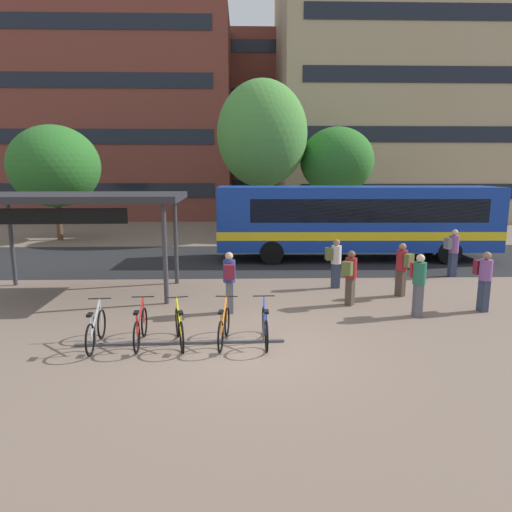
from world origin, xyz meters
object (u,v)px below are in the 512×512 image
at_px(parked_bicycle_yellow_2, 180,328).
at_px(street_tree_1, 337,161).
at_px(parked_bicycle_silver_0, 96,330).
at_px(commuter_maroon_pack_3, 229,278).
at_px(commuter_grey_pack_4, 453,249).
at_px(commuter_olive_pack_0, 335,260).
at_px(commuter_olive_pack_5, 402,266).
at_px(parked_bicycle_orange_3, 224,327).
at_px(commuter_red_pack_6, 419,280).
at_px(parked_bicycle_blue_4, 265,327).
at_px(commuter_maroon_pack_1, 484,277).
at_px(city_bus, 354,219).
at_px(transit_shelter, 79,200).
at_px(street_tree_2, 55,166).
at_px(parked_bicycle_red_1, 141,328).
at_px(commuter_olive_pack_2, 350,274).
at_px(street_tree_0, 262,134).

xyz_separation_m(parked_bicycle_yellow_2, street_tree_1, (7.04, 17.71, 4.04)).
bearing_deg(parked_bicycle_silver_0, commuter_maroon_pack_3, -54.45).
distance_m(parked_bicycle_silver_0, commuter_grey_pack_4, 12.87).
xyz_separation_m(parked_bicycle_yellow_2, commuter_olive_pack_0, (4.50, 4.95, 0.57)).
xyz_separation_m(commuter_maroon_pack_3, commuter_olive_pack_5, (5.33, 1.56, -0.02)).
height_order(parked_bicycle_yellow_2, commuter_olive_pack_5, commuter_olive_pack_5).
distance_m(parked_bicycle_orange_3, commuter_red_pack_6, 5.51).
xyz_separation_m(parked_bicycle_blue_4, commuter_maroon_pack_1, (6.20, 2.25, 0.60)).
distance_m(commuter_olive_pack_0, street_tree_1, 13.47).
distance_m(parked_bicycle_orange_3, commuter_maroon_pack_3, 2.35).
xyz_separation_m(city_bus, parked_bicycle_blue_4, (-4.37, -9.90, -1.39)).
bearing_deg(commuter_olive_pack_5, transit_shelter, 52.98).
relative_size(city_bus, street_tree_2, 1.91).
height_order(parked_bicycle_blue_4, commuter_red_pack_6, commuter_red_pack_6).
height_order(parked_bicycle_red_1, commuter_maroon_pack_1, commuter_maroon_pack_1).
distance_m(commuter_olive_pack_2, commuter_olive_pack_5, 2.06).
bearing_deg(commuter_olive_pack_2, parked_bicycle_orange_3, 166.59).
xyz_separation_m(transit_shelter, commuter_olive_pack_0, (8.12, 0.54, -2.03)).
bearing_deg(commuter_grey_pack_4, commuter_maroon_pack_1, -115.83).
bearing_deg(parked_bicycle_blue_4, commuter_red_pack_6, -67.13).
relative_size(parked_bicycle_silver_0, commuter_red_pack_6, 1.00).
height_order(commuter_grey_pack_4, street_tree_0, street_tree_0).
xyz_separation_m(parked_bicycle_red_1, parked_bicycle_blue_4, (2.83, -0.00, 0.00)).
xyz_separation_m(city_bus, street_tree_1, (0.72, 7.77, 2.65)).
height_order(commuter_red_pack_6, street_tree_1, street_tree_1).
bearing_deg(parked_bicycle_red_1, street_tree_1, -27.08).
relative_size(parked_bicycle_red_1, street_tree_2, 0.27).
height_order(commuter_maroon_pack_3, commuter_grey_pack_4, commuter_grey_pack_4).
relative_size(commuter_olive_pack_5, commuter_red_pack_6, 0.98).
bearing_deg(street_tree_2, transit_shelter, -65.37).
distance_m(parked_bicycle_yellow_2, commuter_red_pack_6, 6.46).
xyz_separation_m(parked_bicycle_silver_0, commuter_olive_pack_2, (6.40, 3.02, 0.55)).
xyz_separation_m(parked_bicycle_silver_0, commuter_maroon_pack_1, (9.99, 2.37, 0.60)).
distance_m(commuter_olive_pack_5, street_tree_2, 19.85).
xyz_separation_m(parked_bicycle_red_1, commuter_olive_pack_2, (5.43, 2.90, 0.55)).
bearing_deg(commuter_grey_pack_4, parked_bicycle_orange_3, -153.57).
xyz_separation_m(parked_bicycle_yellow_2, street_tree_0, (2.55, 16.88, 5.52)).
xyz_separation_m(transit_shelter, commuter_red_pack_6, (9.77, -2.51, -1.99)).
bearing_deg(commuter_red_pack_6, street_tree_2, -133.67).
relative_size(city_bus, parked_bicycle_silver_0, 7.01).
distance_m(commuter_grey_pack_4, street_tree_0, 13.26).
xyz_separation_m(parked_bicycle_red_1, commuter_red_pack_6, (7.03, 1.85, 0.61)).
bearing_deg(parked_bicycle_red_1, commuter_olive_pack_0, -50.62).
bearing_deg(commuter_maroon_pack_1, street_tree_1, 170.36).
height_order(parked_bicycle_yellow_2, commuter_olive_pack_0, commuter_olive_pack_0).
distance_m(parked_bicycle_blue_4, commuter_grey_pack_4, 9.73).
bearing_deg(city_bus, transit_shelter, 30.36).
bearing_deg(parked_bicycle_blue_4, commuter_grey_pack_4, -49.21).
distance_m(street_tree_0, street_tree_2, 11.68).
bearing_deg(parked_bicycle_blue_4, street_tree_2, 33.33).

